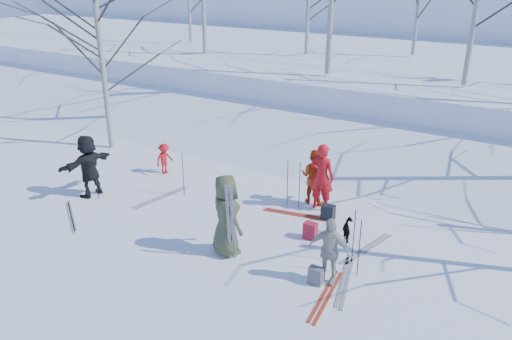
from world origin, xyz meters
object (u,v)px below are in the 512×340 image
Objects in this scene: backpack_grey at (316,276)px; skier_redor_behind at (314,176)px; backpack_red at (310,231)px; backpack_dark at (328,212)px; skier_cream_east at (329,251)px; skier_grey_west at (89,166)px; skier_olive_center at (226,215)px; skier_red_north at (322,177)px; dog at (348,231)px; skier_red_seated at (164,159)px.

skier_redor_behind is at bearing 116.16° from backpack_grey.
skier_redor_behind is 3.76× the size of backpack_red.
backpack_dark is (-0.03, 1.16, -0.01)m from backpack_red.
skier_cream_east is at bearing 47.17° from backpack_grey.
skier_cream_east is 0.82× the size of skier_grey_west.
skier_olive_center is 3.35m from skier_red_north.
skier_red_north is 3.15× the size of dog.
backpack_grey is at bearing -71.32° from backpack_dark.
skier_red_seated is 2.40× the size of backpack_red.
skier_cream_east is at bearing -152.46° from skier_olive_center.
skier_red_seated is 5.98m from backpack_red.
skier_olive_center is at bearing -114.97° from skier_red_seated.
skier_red_seated reaches higher than backpack_grey.
skier_red_seated is at bearing -36.61° from dog.
skier_redor_behind is 4.00m from backpack_grey.
dog is (1.65, -1.48, -0.54)m from skier_redor_behind.
backpack_grey is at bearing 110.97° from skier_red_north.
skier_red_north is at bearing 133.27° from backpack_dark.
backpack_red reaches higher than backpack_dark.
skier_red_seated is at bearing 167.01° from backpack_red.
dog is at bearing 137.19° from skier_redor_behind.
skier_grey_west is (-6.10, -2.66, -0.03)m from skier_red_north.
backpack_dark is (6.53, 2.20, -0.72)m from skier_grey_west.
backpack_grey is at bearing -60.94° from backpack_red.
backpack_red is at bearing -88.31° from backpack_dark.
backpack_grey is at bearing -138.15° from skier_cream_east.
skier_redor_behind reaches higher than backpack_dark.
skier_red_north is (0.92, 3.23, -0.03)m from skier_olive_center.
backpack_dark is (0.79, -0.73, -0.59)m from skier_redor_behind.
skier_redor_behind is 2.28m from dog.
skier_redor_behind is (0.57, 3.50, -0.18)m from skier_olive_center.
skier_olive_center is 5.34m from skier_red_seated.
skier_red_seated reaches higher than backpack_dark.
skier_olive_center is at bearing 79.88° from skier_redor_behind.
dog reaches higher than backpack_dark.
skier_red_north is at bearing -71.69° from dog.
skier_cream_east reaches higher than skier_red_seated.
skier_grey_west reaches higher than backpack_grey.
skier_red_north reaches higher than backpack_grey.
backpack_grey is at bearing -105.34° from skier_red_seated.
skier_olive_center is at bearing 178.70° from backpack_grey.
backpack_grey is (7.49, -0.62, -0.73)m from skier_grey_west.
skier_red_north is 1.90m from dog.
skier_redor_behind is at bearing -39.27° from skier_red_north.
backpack_red is (0.47, -1.63, -0.74)m from skier_red_north.
skier_red_seated is (-4.43, 2.94, -0.47)m from skier_olive_center.
backpack_dark is at bearing -83.16° from skier_red_seated.
backpack_grey is (1.39, -3.28, -0.76)m from skier_red_north.
dog is 0.93m from backpack_red.
backpack_dark is at bearing 136.23° from skier_redor_behind.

